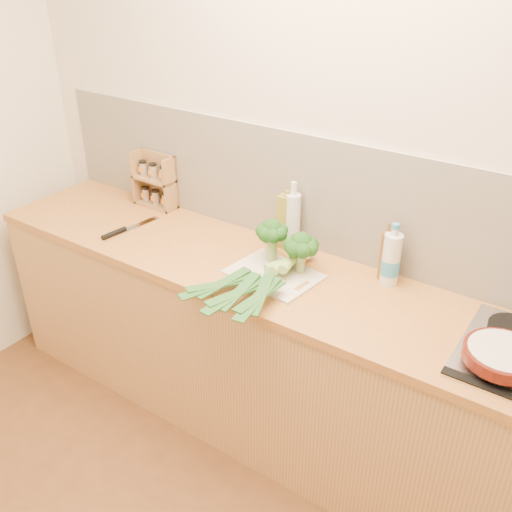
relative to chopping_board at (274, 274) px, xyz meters
The scene contains 15 objects.
room_shell 0.42m from the chopping_board, 76.08° to the left, with size 3.50×3.50×3.50m.
counter 0.46m from the chopping_board, 15.95° to the left, with size 3.20×0.62×0.90m.
chopping_board is the anchor object (origin of this frame).
broccoli_left 0.19m from the chopping_board, 127.73° to the left, with size 0.14×0.15×0.20m.
broccoli_right 0.17m from the chopping_board, 42.93° to the left, with size 0.15×0.15×0.19m.
leek_front 0.05m from the chopping_board, 138.92° to the right, with size 0.30×0.64×0.04m.
leek_mid 0.08m from the chopping_board, 67.99° to the right, with size 0.14×0.66×0.04m.
leek_back 0.11m from the chopping_board, 39.93° to the right, with size 0.15×0.64×0.04m.
chefs_knife 0.85m from the chopping_board, behind, with size 0.08×0.34×0.03m.
skillet 0.97m from the chopping_board, ahead, with size 0.38×0.26×0.04m.
spice_rack 0.97m from the chopping_board, 163.97° to the left, with size 0.24×0.10×0.29m.
oil_tin 0.29m from the chopping_board, 110.78° to the left, with size 0.08×0.05×0.29m.
glass_bottle 0.30m from the chopping_board, 104.22° to the left, with size 0.07×0.07×0.33m.
amber_bottle 0.49m from the chopping_board, 31.75° to the left, with size 0.06×0.06×0.26m.
water_bottle 0.50m from the chopping_board, 27.18° to the left, with size 0.08×0.08×0.26m.
Camera 1 is at (1.05, -0.61, 2.19)m, focal length 40.00 mm.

